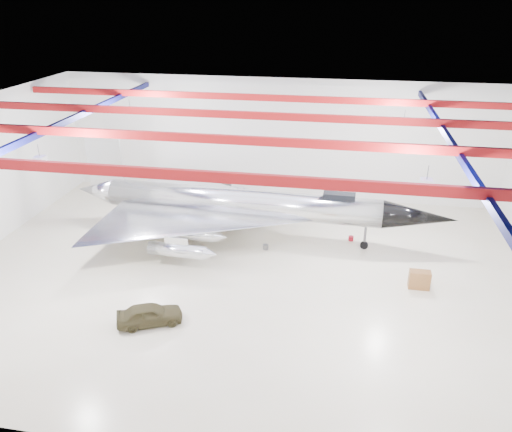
# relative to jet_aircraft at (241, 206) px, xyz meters

# --- Properties ---
(floor) EXTENTS (40.00, 40.00, 0.00)m
(floor) POSITION_rel_jet_aircraft_xyz_m (1.50, -5.57, -2.67)
(floor) COLOR beige
(floor) RESTS_ON ground
(wall_back) EXTENTS (40.00, 0.00, 40.00)m
(wall_back) POSITION_rel_jet_aircraft_xyz_m (1.50, 9.43, 2.83)
(wall_back) COLOR silver
(wall_back) RESTS_ON floor
(ceiling) EXTENTS (40.00, 40.00, 0.00)m
(ceiling) POSITION_rel_jet_aircraft_xyz_m (1.50, -5.57, 8.33)
(ceiling) COLOR #0A0F38
(ceiling) RESTS_ON wall_back
(ceiling_structure) EXTENTS (39.50, 29.50, 1.08)m
(ceiling_structure) POSITION_rel_jet_aircraft_xyz_m (1.50, -5.57, 7.66)
(ceiling_structure) COLOR maroon
(ceiling_structure) RESTS_ON ceiling
(jet_aircraft) EXTENTS (29.82, 17.57, 8.13)m
(jet_aircraft) POSITION_rel_jet_aircraft_xyz_m (0.00, 0.00, 0.00)
(jet_aircraft) COLOR silver
(jet_aircraft) RESTS_ON floor
(jeep) EXTENTS (4.09, 2.94, 1.29)m
(jeep) POSITION_rel_jet_aircraft_xyz_m (-2.95, -12.08, -2.02)
(jeep) COLOR #3C361E
(jeep) RESTS_ON floor
(desk) EXTENTS (1.37, 0.69, 1.25)m
(desk) POSITION_rel_jet_aircraft_xyz_m (13.07, -5.26, -2.04)
(desk) COLOR brown
(desk) RESTS_ON floor
(crate_ply) EXTENTS (0.55, 0.48, 0.33)m
(crate_ply) POSITION_rel_jet_aircraft_xyz_m (-1.92, -0.10, -2.50)
(crate_ply) COLOR olive
(crate_ply) RESTS_ON floor
(toolbox_red) EXTENTS (0.45, 0.40, 0.27)m
(toolbox_red) POSITION_rel_jet_aircraft_xyz_m (-1.00, 3.06, -2.53)
(toolbox_red) COLOR maroon
(toolbox_red) RESTS_ON floor
(engine_drum) EXTENTS (0.52, 0.52, 0.38)m
(engine_drum) POSITION_rel_jet_aircraft_xyz_m (2.28, -1.74, -2.48)
(engine_drum) COLOR #59595B
(engine_drum) RESTS_ON floor
(crate_small) EXTENTS (0.39, 0.34, 0.23)m
(crate_small) POSITION_rel_jet_aircraft_xyz_m (-5.17, 3.23, -2.55)
(crate_small) COLOR #59595B
(crate_small) RESTS_ON floor
(tool_chest) EXTENTS (0.52, 0.52, 0.36)m
(tool_chest) POSITION_rel_jet_aircraft_xyz_m (8.64, 0.88, -2.49)
(tool_chest) COLOR maroon
(tool_chest) RESTS_ON floor
(oil_barrel) EXTENTS (0.52, 0.43, 0.34)m
(oil_barrel) POSITION_rel_jet_aircraft_xyz_m (-2.25, -0.22, -2.50)
(oil_barrel) COLOR olive
(oil_barrel) RESTS_ON floor
(spares_box) EXTENTS (0.52, 0.52, 0.36)m
(spares_box) POSITION_rel_jet_aircraft_xyz_m (0.71, 2.64, -2.49)
(spares_box) COLOR #59595B
(spares_box) RESTS_ON floor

